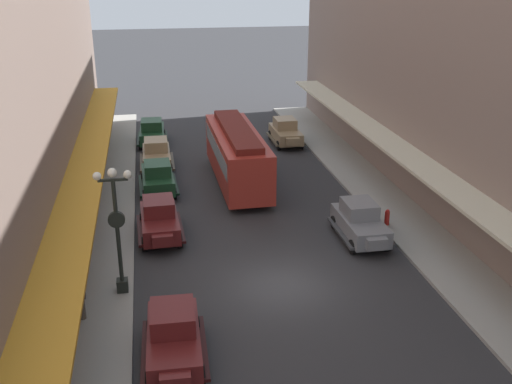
{
  "coord_description": "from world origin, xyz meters",
  "views": [
    {
      "loc": [
        -4.92,
        -20.75,
        12.42
      ],
      "look_at": [
        0.0,
        6.0,
        1.8
      ],
      "focal_mm": 41.74,
      "sensor_mm": 36.0,
      "label": 1
    }
  ],
  "objects_px": {
    "streetcar": "(237,153)",
    "fire_hydrant": "(387,217)",
    "lamp_post_with_clock": "(117,226)",
    "pedestrian_2": "(74,303)",
    "pedestrian_1": "(84,250)",
    "parked_car_5": "(159,218)",
    "pedestrian_0": "(81,298)",
    "parked_car_4": "(285,131)",
    "parked_car_6": "(156,154)",
    "parked_car_3": "(158,176)",
    "parked_car_2": "(360,221)",
    "parked_car_0": "(174,335)",
    "parked_car_1": "(152,131)"
  },
  "relations": [
    {
      "from": "lamp_post_with_clock",
      "to": "pedestrian_0",
      "type": "bearing_deg",
      "value": -128.69
    },
    {
      "from": "parked_car_4",
      "to": "lamp_post_with_clock",
      "type": "distance_m",
      "value": 22.17
    },
    {
      "from": "parked_car_3",
      "to": "streetcar",
      "type": "relative_size",
      "value": 0.45
    },
    {
      "from": "pedestrian_0",
      "to": "parked_car_1",
      "type": "bearing_deg",
      "value": 82.43
    },
    {
      "from": "parked_car_5",
      "to": "parked_car_6",
      "type": "xyz_separation_m",
      "value": [
        0.13,
        10.27,
        0.0
      ]
    },
    {
      "from": "lamp_post_with_clock",
      "to": "pedestrian_2",
      "type": "height_order",
      "value": "lamp_post_with_clock"
    },
    {
      "from": "parked_car_4",
      "to": "parked_car_6",
      "type": "distance_m",
      "value": 10.0
    },
    {
      "from": "parked_car_1",
      "to": "parked_car_4",
      "type": "bearing_deg",
      "value": -10.39
    },
    {
      "from": "parked_car_0",
      "to": "parked_car_5",
      "type": "height_order",
      "value": "same"
    },
    {
      "from": "streetcar",
      "to": "pedestrian_2",
      "type": "height_order",
      "value": "streetcar"
    },
    {
      "from": "parked_car_0",
      "to": "parked_car_6",
      "type": "relative_size",
      "value": 1.01
    },
    {
      "from": "parked_car_5",
      "to": "parked_car_6",
      "type": "height_order",
      "value": "same"
    },
    {
      "from": "parked_car_1",
      "to": "lamp_post_with_clock",
      "type": "xyz_separation_m",
      "value": [
        -1.61,
        -20.84,
        2.04
      ]
    },
    {
      "from": "lamp_post_with_clock",
      "to": "pedestrian_2",
      "type": "distance_m",
      "value": 3.27
    },
    {
      "from": "parked_car_2",
      "to": "streetcar",
      "type": "height_order",
      "value": "streetcar"
    },
    {
      "from": "fire_hydrant",
      "to": "parked_car_1",
      "type": "bearing_deg",
      "value": 123.66
    },
    {
      "from": "parked_car_0",
      "to": "parked_car_4",
      "type": "height_order",
      "value": "same"
    },
    {
      "from": "parked_car_4",
      "to": "lamp_post_with_clock",
      "type": "bearing_deg",
      "value": -120.06
    },
    {
      "from": "streetcar",
      "to": "fire_hydrant",
      "type": "distance_m",
      "value": 9.92
    },
    {
      "from": "pedestrian_1",
      "to": "parked_car_5",
      "type": "bearing_deg",
      "value": 41.27
    },
    {
      "from": "parked_car_2",
      "to": "streetcar",
      "type": "relative_size",
      "value": 0.44
    },
    {
      "from": "parked_car_1",
      "to": "streetcar",
      "type": "relative_size",
      "value": 0.45
    },
    {
      "from": "parked_car_1",
      "to": "parked_car_2",
      "type": "height_order",
      "value": "same"
    },
    {
      "from": "parked_car_4",
      "to": "parked_car_6",
      "type": "relative_size",
      "value": 1.0
    },
    {
      "from": "parked_car_3",
      "to": "parked_car_4",
      "type": "distance_m",
      "value": 12.31
    },
    {
      "from": "parked_car_4",
      "to": "pedestrian_0",
      "type": "relative_size",
      "value": 2.56
    },
    {
      "from": "parked_car_0",
      "to": "pedestrian_0",
      "type": "bearing_deg",
      "value": 138.39
    },
    {
      "from": "parked_car_0",
      "to": "pedestrian_0",
      "type": "height_order",
      "value": "parked_car_0"
    },
    {
      "from": "parked_car_2",
      "to": "parked_car_3",
      "type": "height_order",
      "value": "same"
    },
    {
      "from": "lamp_post_with_clock",
      "to": "parked_car_1",
      "type": "bearing_deg",
      "value": 85.59
    },
    {
      "from": "parked_car_2",
      "to": "pedestrian_2",
      "type": "bearing_deg",
      "value": -157.83
    },
    {
      "from": "parked_car_0",
      "to": "streetcar",
      "type": "xyz_separation_m",
      "value": [
        4.6,
        16.18,
        0.96
      ]
    },
    {
      "from": "parked_car_1",
      "to": "parked_car_3",
      "type": "height_order",
      "value": "same"
    },
    {
      "from": "streetcar",
      "to": "fire_hydrant",
      "type": "height_order",
      "value": "streetcar"
    },
    {
      "from": "parked_car_2",
      "to": "pedestrian_1",
      "type": "bearing_deg",
      "value": -176.22
    },
    {
      "from": "parked_car_4",
      "to": "pedestrian_1",
      "type": "bearing_deg",
      "value": -126.92
    },
    {
      "from": "parked_car_3",
      "to": "parked_car_6",
      "type": "height_order",
      "value": "same"
    },
    {
      "from": "parked_car_4",
      "to": "fire_hydrant",
      "type": "distance_m",
      "value": 15.1
    },
    {
      "from": "pedestrian_0",
      "to": "pedestrian_1",
      "type": "height_order",
      "value": "pedestrian_0"
    },
    {
      "from": "parked_car_0",
      "to": "pedestrian_0",
      "type": "relative_size",
      "value": 2.57
    },
    {
      "from": "lamp_post_with_clock",
      "to": "parked_car_3",
      "type": "bearing_deg",
      "value": 81.13
    },
    {
      "from": "parked_car_2",
      "to": "parked_car_0",
      "type": "bearing_deg",
      "value": -140.11
    },
    {
      "from": "parked_car_5",
      "to": "pedestrian_2",
      "type": "height_order",
      "value": "parked_car_5"
    },
    {
      "from": "parked_car_3",
      "to": "pedestrian_2",
      "type": "xyz_separation_m",
      "value": [
        -3.34,
        -13.11,
        0.05
      ]
    },
    {
      "from": "parked_car_6",
      "to": "pedestrian_2",
      "type": "xyz_separation_m",
      "value": [
        -3.39,
        -17.41,
        0.05
      ]
    },
    {
      "from": "pedestrian_1",
      "to": "parked_car_4",
      "type": "bearing_deg",
      "value": 53.08
    },
    {
      "from": "streetcar",
      "to": "fire_hydrant",
      "type": "relative_size",
      "value": 11.75
    },
    {
      "from": "parked_car_3",
      "to": "parked_car_2",
      "type": "bearing_deg",
      "value": -40.89
    },
    {
      "from": "parked_car_0",
      "to": "parked_car_6",
      "type": "height_order",
      "value": "same"
    },
    {
      "from": "parked_car_1",
      "to": "parked_car_5",
      "type": "height_order",
      "value": "same"
    }
  ]
}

